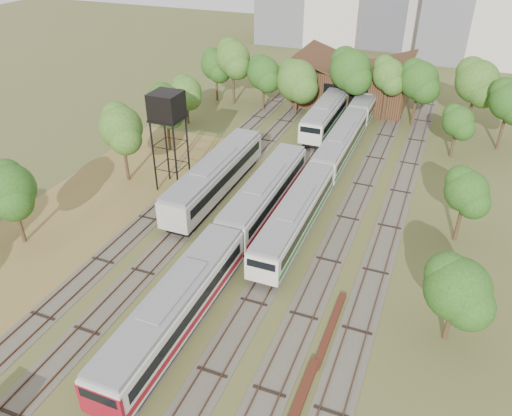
% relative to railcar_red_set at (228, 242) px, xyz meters
% --- Properties ---
extents(ground, '(240.00, 240.00, 0.00)m').
position_rel_railcar_red_set_xyz_m(ground, '(2.00, -14.45, -1.99)').
color(ground, '#475123').
rests_on(ground, ground).
extents(dry_grass_patch, '(14.00, 60.00, 0.04)m').
position_rel_railcar_red_set_xyz_m(dry_grass_patch, '(-16.00, -6.45, -1.97)').
color(dry_grass_patch, brown).
rests_on(dry_grass_patch, ground).
extents(tracks, '(24.60, 80.00, 0.19)m').
position_rel_railcar_red_set_xyz_m(tracks, '(1.33, 10.55, -1.95)').
color(tracks, '#4C473D').
rests_on(tracks, ground).
extents(railcar_red_set, '(3.04, 34.58, 3.77)m').
position_rel_railcar_red_set_xyz_m(railcar_red_set, '(0.00, 0.00, 0.00)').
color(railcar_red_set, black).
rests_on(railcar_red_set, ground).
extents(railcar_green_set, '(2.83, 52.08, 3.50)m').
position_rel_railcar_red_set_xyz_m(railcar_green_set, '(4.00, 23.49, -0.14)').
color(railcar_green_set, black).
rests_on(railcar_green_set, ground).
extents(railcar_rear, '(3.06, 16.08, 3.78)m').
position_rel_railcar_red_set_xyz_m(railcar_rear, '(0.00, 32.08, 0.01)').
color(railcar_rear, black).
rests_on(railcar_rear, ground).
extents(old_grey_coach, '(3.16, 18.00, 3.91)m').
position_rel_railcar_red_set_xyz_m(old_grey_coach, '(-6.00, 10.08, 0.15)').
color(old_grey_coach, black).
rests_on(old_grey_coach, ground).
extents(water_tower, '(3.03, 3.03, 10.51)m').
position_rel_railcar_red_set_xyz_m(water_tower, '(-10.95, 9.86, 6.86)').
color(water_tower, black).
rests_on(water_tower, ground).
extents(rail_pile_near, '(0.61, 9.16, 0.31)m').
position_rel_railcar_red_set_xyz_m(rail_pile_near, '(10.00, -12.42, -1.84)').
color(rail_pile_near, '#4F2216').
rests_on(rail_pile_near, ground).
extents(rail_pile_far, '(0.49, 7.89, 0.26)m').
position_rel_railcar_red_set_xyz_m(rail_pile_far, '(10.20, -4.58, -1.86)').
color(rail_pile_far, '#4F2216').
rests_on(rail_pile_far, ground).
extents(maintenance_shed, '(16.45, 11.55, 7.58)m').
position_rel_railcar_red_set_xyz_m(maintenance_shed, '(1.00, 43.53, 0.92)').
color(maintenance_shed, '#331712').
rests_on(maintenance_shed, ground).
extents(tree_band_left, '(7.95, 64.53, 8.48)m').
position_rel_railcar_red_set_xyz_m(tree_band_left, '(-17.69, 6.45, 3.68)').
color(tree_band_left, '#382616').
rests_on(tree_band_left, ground).
extents(tree_band_far, '(42.18, 9.05, 9.66)m').
position_rel_railcar_red_set_xyz_m(tree_band_far, '(2.77, 36.52, 4.22)').
color(tree_band_far, '#382616').
rests_on(tree_band_far, ground).
extents(tree_band_right, '(5.49, 35.39, 6.96)m').
position_rel_railcar_red_set_xyz_m(tree_band_right, '(17.49, 9.37, 2.64)').
color(tree_band_right, '#382616').
rests_on(tree_band_right, ground).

